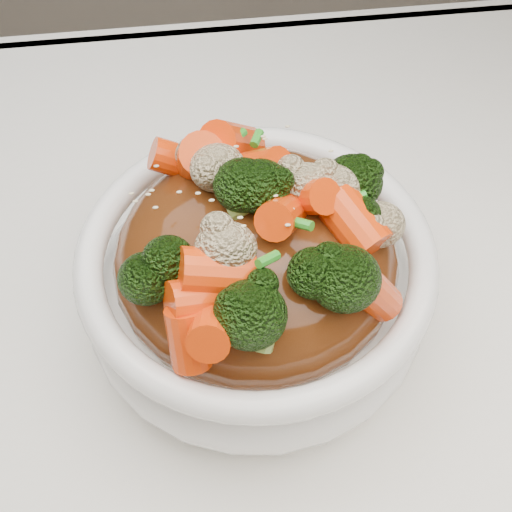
{
  "coord_description": "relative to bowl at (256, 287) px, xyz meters",
  "views": [
    {
      "loc": [
        -0.06,
        -0.24,
        1.19
      ],
      "look_at": [
        -0.02,
        0.04,
        0.83
      ],
      "focal_mm": 50.0,
      "sensor_mm": 36.0,
      "label": 1
    }
  ],
  "objects": [
    {
      "name": "sesame_seeds",
      "position": [
        0.0,
        0.0,
        0.1
      ],
      "size": [
        0.19,
        0.19,
        0.01
      ],
      "primitive_type": null,
      "rotation": [
        0.0,
        0.0,
        0.14
      ],
      "color": "beige",
      "rests_on": "sauce_base"
    },
    {
      "name": "bowl",
      "position": [
        0.0,
        0.0,
        0.0
      ],
      "size": [
        0.26,
        0.26,
        0.09
      ],
      "primitive_type": null,
      "rotation": [
        0.0,
        0.0,
        0.14
      ],
      "color": "white",
      "rests_on": "tablecloth"
    },
    {
      "name": "sauce_base",
      "position": [
        0.0,
        0.0,
        0.03
      ],
      "size": [
        0.21,
        0.21,
        0.1
      ],
      "primitive_type": "ellipsoid",
      "rotation": [
        0.0,
        0.0,
        0.14
      ],
      "color": "#4E240D",
      "rests_on": "bowl"
    },
    {
      "name": "broccoli",
      "position": [
        0.0,
        0.0,
        0.1
      ],
      "size": [
        0.21,
        0.21,
        0.05
      ],
      "primitive_type": null,
      "rotation": [
        0.0,
        0.0,
        0.14
      ],
      "color": "black",
      "rests_on": "sauce_base"
    },
    {
      "name": "carrots",
      "position": [
        0.0,
        0.0,
        0.1
      ],
      "size": [
        0.21,
        0.21,
        0.05
      ],
      "primitive_type": null,
      "rotation": [
        0.0,
        0.0,
        0.14
      ],
      "color": "#EE3F07",
      "rests_on": "sauce_base"
    },
    {
      "name": "tablecloth",
      "position": [
        0.02,
        -0.04,
        -0.06
      ],
      "size": [
        1.2,
        0.8,
        0.04
      ],
      "primitive_type": "cube",
      "color": "white",
      "rests_on": "dining_table"
    },
    {
      "name": "cauliflower",
      "position": [
        0.0,
        0.0,
        0.09
      ],
      "size": [
        0.21,
        0.21,
        0.04
      ],
      "primitive_type": null,
      "rotation": [
        0.0,
        0.0,
        0.14
      ],
      "color": "tan",
      "rests_on": "sauce_base"
    },
    {
      "name": "scallions",
      "position": [
        0.0,
        0.0,
        0.1
      ],
      "size": [
        0.15,
        0.15,
        0.02
      ],
      "primitive_type": null,
      "rotation": [
        0.0,
        0.0,
        0.14
      ],
      "color": "#288F21",
      "rests_on": "sauce_base"
    }
  ]
}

